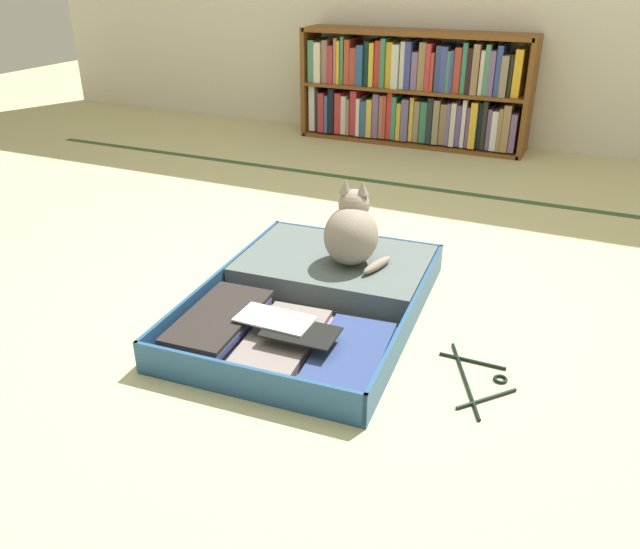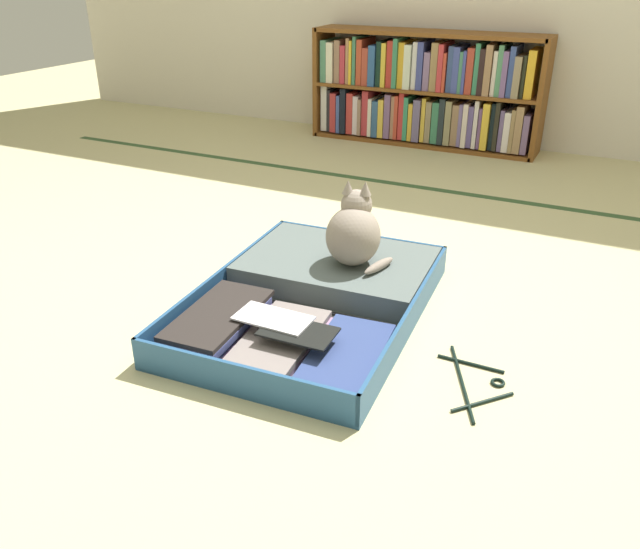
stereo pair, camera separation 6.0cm
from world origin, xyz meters
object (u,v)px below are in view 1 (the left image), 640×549
open_suitcase (316,292)px  clothes_hanger (477,379)px  bookshelf (412,91)px  black_cat (352,232)px

open_suitcase → clothes_hanger: (0.61, -0.22, -0.04)m
open_suitcase → clothes_hanger: size_ratio=3.09×
clothes_hanger → bookshelf: bearing=111.1°
clothes_hanger → black_cat: bearing=144.6°
bookshelf → clothes_hanger: 2.64m
open_suitcase → bookshelf: bearing=98.7°
open_suitcase → clothes_hanger: 0.65m
black_cat → clothes_hanger: 0.70m
open_suitcase → black_cat: (0.07, 0.16, 0.17)m
bookshelf → clothes_hanger: bookshelf is taller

